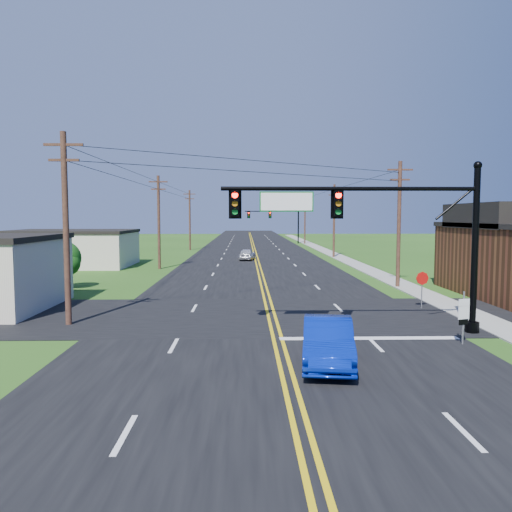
{
  "coord_description": "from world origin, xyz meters",
  "views": [
    {
      "loc": [
        -1.17,
        -13.36,
        5.14
      ],
      "look_at": [
        -0.66,
        10.0,
        3.26
      ],
      "focal_mm": 35.0,
      "sensor_mm": 36.0,
      "label": 1
    }
  ],
  "objects_px": {
    "signal_mast_far": "(275,219)",
    "blue_car": "(328,343)",
    "signal_mast_main": "(373,225)",
    "stop_sign": "(422,282)",
    "route_sign": "(464,314)"
  },
  "relations": [
    {
      "from": "signal_mast_far",
      "to": "blue_car",
      "type": "relative_size",
      "value": 2.31
    },
    {
      "from": "signal_mast_main",
      "to": "signal_mast_far",
      "type": "bearing_deg",
      "value": 89.92
    },
    {
      "from": "signal_mast_main",
      "to": "signal_mast_far",
      "type": "xyz_separation_m",
      "value": [
        0.1,
        72.0,
        -0.2
      ]
    },
    {
      "from": "signal_mast_main",
      "to": "signal_mast_far",
      "type": "distance_m",
      "value": 72.0
    },
    {
      "from": "signal_mast_main",
      "to": "stop_sign",
      "type": "bearing_deg",
      "value": 53.34
    },
    {
      "from": "route_sign",
      "to": "signal_mast_far",
      "type": "bearing_deg",
      "value": 72.88
    },
    {
      "from": "signal_mast_main",
      "to": "route_sign",
      "type": "xyz_separation_m",
      "value": [
        3.16,
        -2.02,
        -3.49
      ]
    },
    {
      "from": "signal_mast_far",
      "to": "route_sign",
      "type": "distance_m",
      "value": 74.15
    },
    {
      "from": "signal_mast_far",
      "to": "stop_sign",
      "type": "distance_m",
      "value": 66.47
    },
    {
      "from": "signal_mast_far",
      "to": "blue_car",
      "type": "distance_m",
      "value": 76.68
    },
    {
      "from": "stop_sign",
      "to": "signal_mast_main",
      "type": "bearing_deg",
      "value": -136.28
    },
    {
      "from": "signal_mast_far",
      "to": "blue_car",
      "type": "height_order",
      "value": "signal_mast_far"
    },
    {
      "from": "blue_car",
      "to": "route_sign",
      "type": "bearing_deg",
      "value": 31.14
    },
    {
      "from": "signal_mast_far",
      "to": "stop_sign",
      "type": "relative_size",
      "value": 5.29
    },
    {
      "from": "route_sign",
      "to": "signal_mast_main",
      "type": "bearing_deg",
      "value": 127.96
    }
  ]
}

